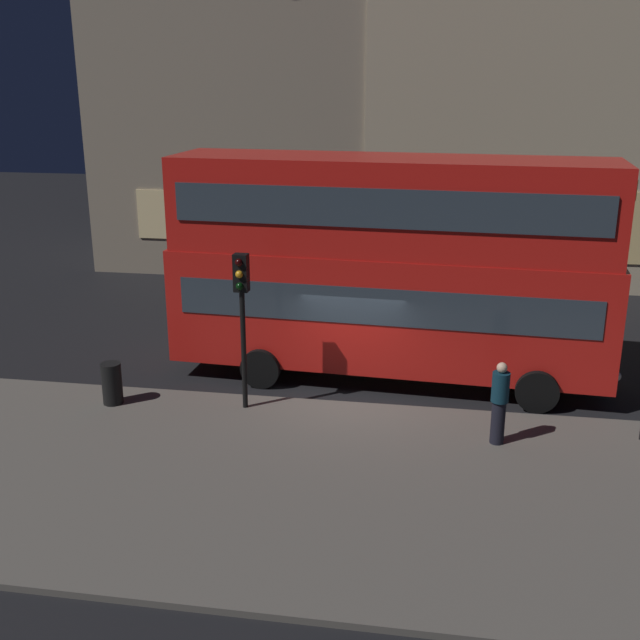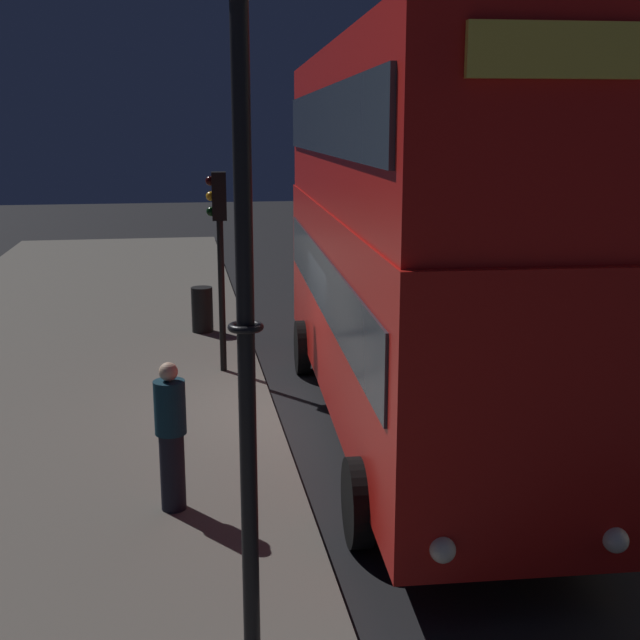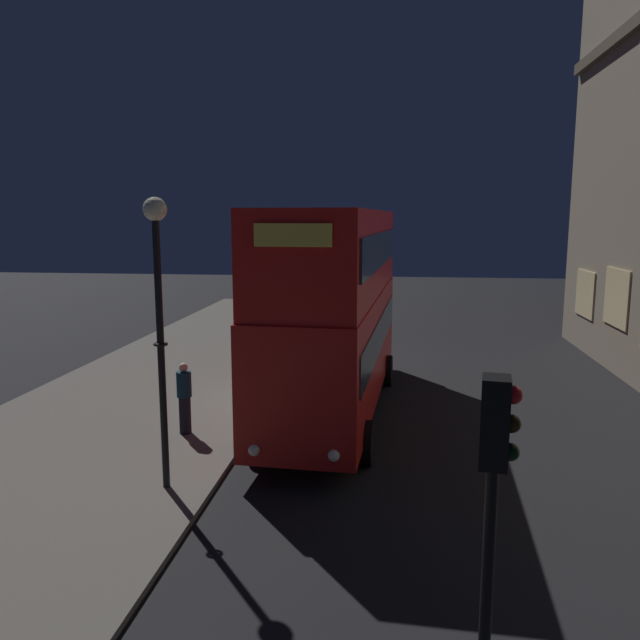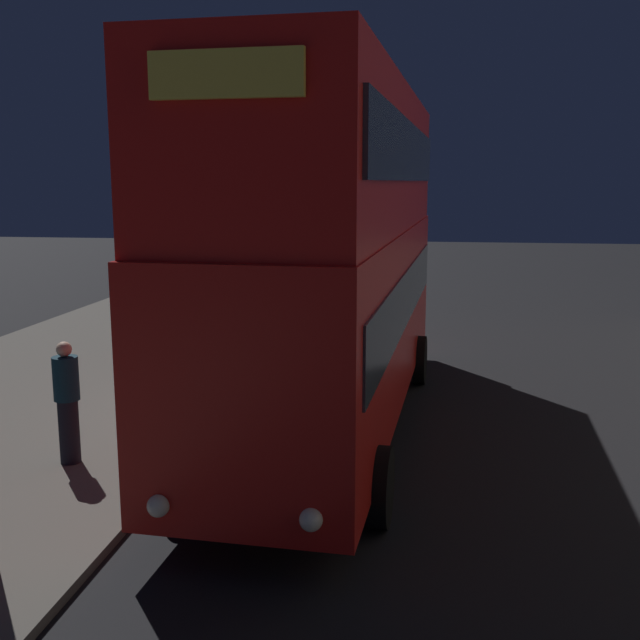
% 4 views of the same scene
% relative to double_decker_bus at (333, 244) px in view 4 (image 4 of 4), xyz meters
% --- Properties ---
extents(ground_plane, '(80.00, 80.00, 0.00)m').
position_rel_double_decker_bus_xyz_m(ground_plane, '(-0.75, -1.49, -3.14)').
color(ground_plane, black).
extents(sidewalk_slab, '(44.00, 7.67, 0.12)m').
position_rel_double_decker_bus_xyz_m(sidewalk_slab, '(-0.75, -5.75, -3.08)').
color(sidewalk_slab, '#5B564F').
rests_on(sidewalk_slab, ground).
extents(double_decker_bus, '(11.12, 3.26, 5.65)m').
position_rel_double_decker_bus_xyz_m(double_decker_bus, '(0.00, 0.00, 0.00)').
color(double_decker_bus, red).
rests_on(double_decker_bus, ground).
extents(traffic_light_near_kerb, '(0.33, 0.37, 3.65)m').
position_rel_double_decker_bus_xyz_m(traffic_light_near_kerb, '(-3.07, -2.63, -0.38)').
color(traffic_light_near_kerb, black).
rests_on(traffic_light_near_kerb, sidewalk_slab).
extents(pedestrian, '(0.37, 0.37, 1.80)m').
position_rel_double_decker_bus_xyz_m(pedestrian, '(2.61, -3.51, -2.09)').
color(pedestrian, black).
rests_on(pedestrian, sidewalk_slab).
extents(litter_bin, '(0.47, 0.47, 1.00)m').
position_rel_double_decker_bus_xyz_m(litter_bin, '(-6.21, -2.90, -2.52)').
color(litter_bin, black).
rests_on(litter_bin, sidewalk_slab).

